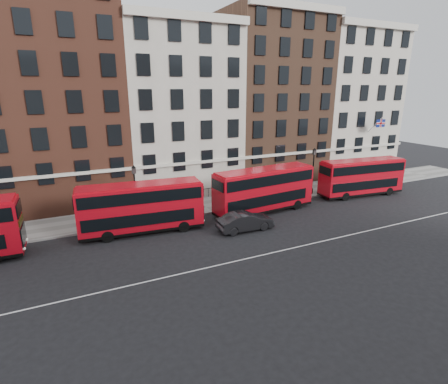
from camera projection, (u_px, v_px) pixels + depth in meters
name	position (u px, v px, depth m)	size (l,w,h in m)	color
ground	(252.00, 244.00, 27.79)	(120.00, 120.00, 0.00)	black
pavement	(203.00, 205.00, 36.86)	(80.00, 5.00, 0.15)	slate
kerb	(212.00, 212.00, 34.69)	(80.00, 0.30, 0.16)	gray
road_centre_line	(266.00, 254.00, 26.06)	(70.00, 0.12, 0.01)	white
building_terrace	(175.00, 103.00, 40.22)	(64.00, 11.95, 22.00)	beige
bus_b	(141.00, 207.00, 29.39)	(10.49, 3.45, 4.33)	#B80916
bus_c	(264.00, 189.00, 34.35)	(10.72, 3.46, 4.43)	#B80916
bus_d	(361.00, 177.00, 39.75)	(10.23, 3.44, 4.22)	#B80916
car_front	(245.00, 221.00, 30.30)	(1.73, 4.95, 1.63)	#242427
lamp_post_left	(135.00, 191.00, 31.12)	(0.44, 0.44, 5.33)	black
lamp_post_right	(313.00, 169.00, 39.88)	(0.44, 0.44, 5.33)	black
traffic_light	(369.00, 167.00, 43.53)	(0.25, 0.45, 3.27)	black
iron_railings	(195.00, 194.00, 38.60)	(6.60, 0.06, 1.00)	black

